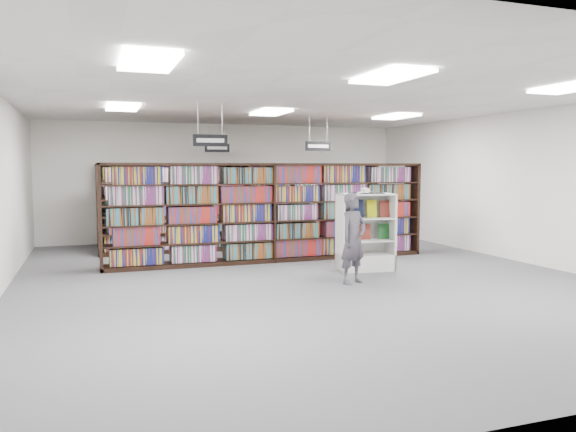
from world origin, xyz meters
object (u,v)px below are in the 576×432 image
object	(u,v)px
endcap_display	(365,245)
shopper	(353,239)
open_book	(366,192)
bookshelf_row_near	(271,212)

from	to	relation	value
endcap_display	shopper	world-z (taller)	shopper
endcap_display	open_book	xyz separation A→B (m)	(-0.00, -0.03, 1.04)
endcap_display	open_book	distance (m)	1.04
open_book	shopper	world-z (taller)	open_book
endcap_display	shopper	bearing A→B (deg)	-117.99
open_book	bookshelf_row_near	bearing A→B (deg)	146.11
endcap_display	open_book	bearing A→B (deg)	-85.28
endcap_display	bookshelf_row_near	bearing A→B (deg)	138.92
endcap_display	open_book	size ratio (longest dim) A/B	2.15
bookshelf_row_near	open_book	world-z (taller)	bookshelf_row_near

